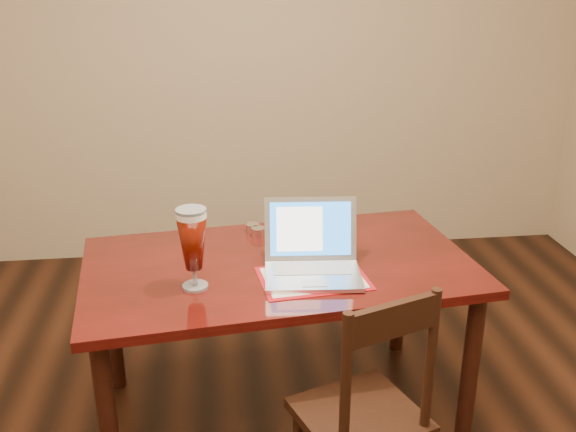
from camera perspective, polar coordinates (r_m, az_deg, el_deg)
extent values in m
cube|color=tan|center=(4.08, -4.90, 14.58)|extent=(4.50, 0.01, 2.70)
cube|color=#540D0B|center=(2.57, -0.79, -4.50)|extent=(1.62, 1.03, 0.04)
cylinder|color=black|center=(2.42, -15.69, -17.28)|extent=(0.07, 0.07, 0.68)
cylinder|color=black|center=(2.69, 15.88, -12.98)|extent=(0.07, 0.07, 0.68)
cylinder|color=black|center=(3.01, -15.37, -8.97)|extent=(0.07, 0.07, 0.68)
cylinder|color=black|center=(3.23, 9.93, -6.30)|extent=(0.07, 0.07, 0.68)
cube|color=#A40F16|center=(2.43, 2.26, -5.55)|extent=(0.43, 0.33, 0.00)
cube|color=silver|center=(2.43, 2.26, -5.51)|extent=(0.39, 0.29, 0.00)
cube|color=silver|center=(2.42, 2.23, -5.37)|extent=(0.38, 0.28, 0.02)
cube|color=#B7B7BC|center=(2.47, 2.15, -4.66)|extent=(0.30, 0.14, 0.00)
cube|color=silver|center=(2.36, 2.36, -5.93)|extent=(0.10, 0.07, 0.00)
cube|color=silver|center=(2.51, 2.01, -1.14)|extent=(0.36, 0.10, 0.24)
cube|color=blue|center=(2.51, 2.02, -1.16)|extent=(0.32, 0.08, 0.20)
cube|color=white|center=(2.50, 1.04, -1.18)|extent=(0.18, 0.06, 0.17)
cylinder|color=silver|center=(2.39, -8.25, -6.19)|extent=(0.10, 0.10, 0.01)
cylinder|color=silver|center=(2.37, -8.30, -5.35)|extent=(0.02, 0.02, 0.07)
cylinder|color=white|center=(2.28, -8.61, 0.11)|extent=(0.11, 0.11, 0.02)
cylinder|color=silver|center=(2.27, -8.64, 0.49)|extent=(0.11, 0.11, 0.01)
cylinder|color=silver|center=(2.80, -2.68, -1.43)|extent=(0.06, 0.06, 0.04)
cylinder|color=silver|center=(2.84, -3.16, -1.09)|extent=(0.06, 0.06, 0.04)
cube|color=black|center=(2.29, 6.37, -17.29)|extent=(0.49, 0.48, 0.04)
cylinder|color=black|center=(2.58, 7.37, -18.05)|extent=(0.04, 0.04, 0.38)
cylinder|color=black|center=(1.96, 5.14, -14.91)|extent=(0.03, 0.03, 0.50)
cylinder|color=black|center=(2.12, 12.54, -12.35)|extent=(0.03, 0.03, 0.50)
cube|color=black|center=(1.93, 9.32, -9.11)|extent=(0.30, 0.13, 0.11)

